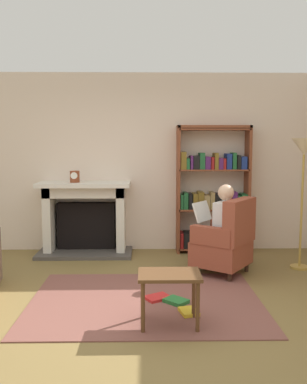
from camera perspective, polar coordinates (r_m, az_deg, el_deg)
The scene contains 11 objects.
ground at distance 4.26m, azimuth -1.09°, elevation -16.10°, with size 14.00×14.00×0.00m, color olive.
back_wall at distance 6.48m, azimuth -1.11°, elevation 4.01°, with size 5.60×0.10×2.70m, color beige.
area_rug at distance 4.53m, azimuth -1.09°, elevation -14.57°, with size 2.40×1.80×0.01m, color brown.
fireplace at distance 6.38m, azimuth -9.21°, elevation -3.15°, with size 1.39×0.64×1.08m.
mantel_clock at distance 6.23m, azimuth -10.64°, elevation 2.06°, with size 0.14×0.14×0.17m.
bookshelf at distance 6.39m, azimuth 7.97°, elevation -0.18°, with size 1.09×0.32×1.91m.
armchair_reading at distance 5.38m, azimuth 9.84°, elevation -6.60°, with size 0.88×0.88×0.97m.
seated_reader at distance 5.39m, azimuth 8.75°, elevation -4.42°, with size 0.59×0.56×1.14m.
side_table at distance 3.86m, azimuth 2.17°, elevation -12.08°, with size 0.56×0.39×0.49m.
scattered_books at distance 4.43m, azimuth 2.66°, elevation -14.76°, with size 0.55×0.65×0.04m.
floor_lamp at distance 5.75m, azimuth 19.71°, elevation 4.30°, with size 0.32×0.32×1.71m.
Camera 1 is at (0.01, -3.93, 1.64)m, focal length 39.30 mm.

